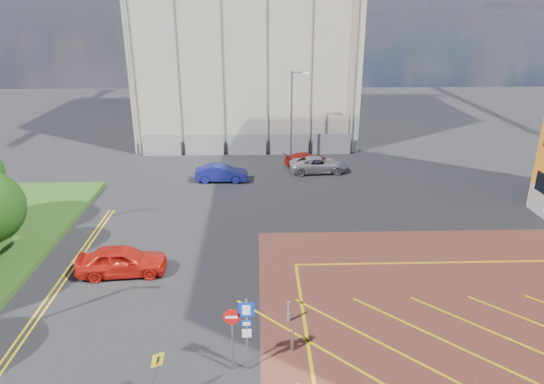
{
  "coord_description": "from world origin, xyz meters",
  "views": [
    {
      "loc": [
        0.98,
        -14.14,
        13.23
      ],
      "look_at": [
        1.58,
        5.03,
        5.83
      ],
      "focal_mm": 32.0,
      "sensor_mm": 36.0,
      "label": 1
    }
  ],
  "objects_px": {
    "lamp_back": "(292,113)",
    "car_red_back": "(306,159)",
    "car_silver_back": "(318,164)",
    "car_red_left": "(122,261)",
    "warning_sign": "(155,373)",
    "car_blue_back": "(222,173)",
    "sign_cluster": "(241,328)"
  },
  "relations": [
    {
      "from": "lamp_back",
      "to": "car_red_back",
      "type": "relative_size",
      "value": 2.09
    },
    {
      "from": "car_red_back",
      "to": "car_silver_back",
      "type": "distance_m",
      "value": 2.15
    },
    {
      "from": "car_silver_back",
      "to": "car_red_left",
      "type": "bearing_deg",
      "value": 138.74
    },
    {
      "from": "car_red_left",
      "to": "car_red_back",
      "type": "bearing_deg",
      "value": -36.48
    },
    {
      "from": "warning_sign",
      "to": "car_red_back",
      "type": "distance_m",
      "value": 28.58
    },
    {
      "from": "car_red_left",
      "to": "car_red_back",
      "type": "xyz_separation_m",
      "value": [
        11.42,
        18.31,
        -0.23
      ]
    },
    {
      "from": "lamp_back",
      "to": "car_blue_back",
      "type": "xyz_separation_m",
      "value": [
        -6.0,
        -5.29,
        -3.67
      ]
    },
    {
      "from": "car_red_left",
      "to": "lamp_back",
      "type": "bearing_deg",
      "value": -32.13
    },
    {
      "from": "lamp_back",
      "to": "car_red_back",
      "type": "distance_m",
      "value": 4.18
    },
    {
      "from": "warning_sign",
      "to": "car_red_left",
      "type": "xyz_separation_m",
      "value": [
        -3.54,
        9.14,
        -0.65
      ]
    },
    {
      "from": "lamp_back",
      "to": "car_red_back",
      "type": "xyz_separation_m",
      "value": [
        1.18,
        -1.29,
        -3.8
      ]
    },
    {
      "from": "sign_cluster",
      "to": "car_red_left",
      "type": "xyz_separation_m",
      "value": [
        -6.46,
        7.41,
        -1.17
      ]
    },
    {
      "from": "car_red_left",
      "to": "sign_cluster",
      "type": "bearing_deg",
      "value": -143.43
    },
    {
      "from": "car_red_back",
      "to": "car_silver_back",
      "type": "xyz_separation_m",
      "value": [
        0.87,
        -1.96,
        0.12
      ]
    },
    {
      "from": "car_red_back",
      "to": "car_blue_back",
      "type": "bearing_deg",
      "value": 101.08
    },
    {
      "from": "car_blue_back",
      "to": "car_red_back",
      "type": "bearing_deg",
      "value": -58.87
    },
    {
      "from": "lamp_back",
      "to": "warning_sign",
      "type": "relative_size",
      "value": 3.56
    },
    {
      "from": "sign_cluster",
      "to": "car_red_left",
      "type": "bearing_deg",
      "value": 131.09
    },
    {
      "from": "sign_cluster",
      "to": "warning_sign",
      "type": "bearing_deg",
      "value": -149.37
    },
    {
      "from": "car_blue_back",
      "to": "car_silver_back",
      "type": "bearing_deg",
      "value": -73.77
    },
    {
      "from": "warning_sign",
      "to": "sign_cluster",
      "type": "bearing_deg",
      "value": 30.63
    },
    {
      "from": "car_blue_back",
      "to": "car_silver_back",
      "type": "distance_m",
      "value": 8.3
    },
    {
      "from": "warning_sign",
      "to": "car_red_left",
      "type": "distance_m",
      "value": 9.83
    },
    {
      "from": "lamp_back",
      "to": "car_silver_back",
      "type": "bearing_deg",
      "value": -57.86
    },
    {
      "from": "warning_sign",
      "to": "car_silver_back",
      "type": "relative_size",
      "value": 0.46
    },
    {
      "from": "lamp_back",
      "to": "sign_cluster",
      "type": "distance_m",
      "value": 27.38
    },
    {
      "from": "sign_cluster",
      "to": "car_blue_back",
      "type": "bearing_deg",
      "value": 95.83
    },
    {
      "from": "car_red_left",
      "to": "car_red_back",
      "type": "relative_size",
      "value": 1.2
    },
    {
      "from": "sign_cluster",
      "to": "car_blue_back",
      "type": "xyz_separation_m",
      "value": [
        -2.22,
        21.73,
        -1.27
      ]
    },
    {
      "from": "lamp_back",
      "to": "warning_sign",
      "type": "height_order",
      "value": "lamp_back"
    },
    {
      "from": "car_red_back",
      "to": "car_silver_back",
      "type": "height_order",
      "value": "car_silver_back"
    },
    {
      "from": "lamp_back",
      "to": "car_red_left",
      "type": "distance_m",
      "value": 22.41
    }
  ]
}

